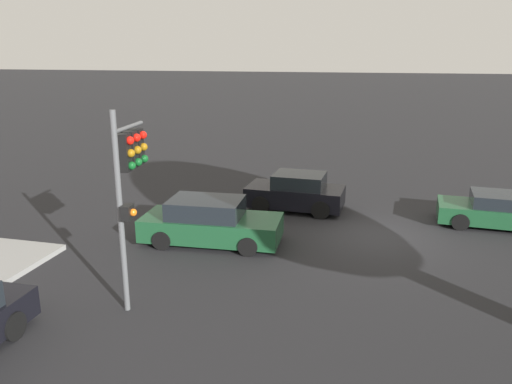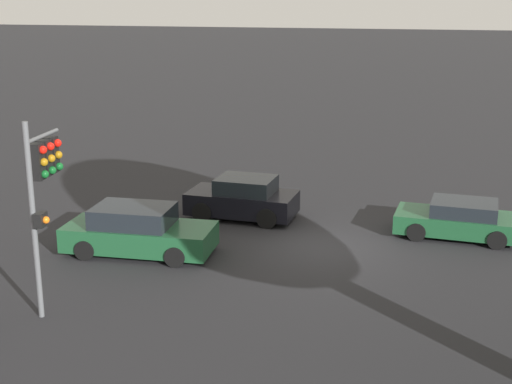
# 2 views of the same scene
# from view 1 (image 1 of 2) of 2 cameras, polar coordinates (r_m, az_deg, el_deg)

# --- Properties ---
(ground_plane) EXTENTS (300.00, 300.00, 0.00)m
(ground_plane) POSITION_cam_1_polar(r_m,az_deg,el_deg) (17.97, 13.51, -4.79)
(ground_plane) COLOR black
(traffic_signal) EXTENTS (0.69, 1.80, 4.92)m
(traffic_signal) POSITION_cam_1_polar(r_m,az_deg,el_deg) (12.38, -14.31, 2.82)
(traffic_signal) COLOR #515456
(traffic_signal) RESTS_ON ground_plane
(crossing_car_0) EXTENTS (4.13, 2.11, 1.23)m
(crossing_car_0) POSITION_cam_1_polar(r_m,az_deg,el_deg) (20.19, 25.87, -1.92)
(crossing_car_0) COLOR #194728
(crossing_car_0) RESTS_ON ground_plane
(crossing_car_1) EXTENTS (4.68, 2.22, 1.50)m
(crossing_car_1) POSITION_cam_1_polar(r_m,az_deg,el_deg) (16.65, -5.25, -3.48)
(crossing_car_1) COLOR #194728
(crossing_car_1) RESTS_ON ground_plane
(crossing_car_2) EXTENTS (3.90, 2.08, 1.51)m
(crossing_car_2) POSITION_cam_1_polar(r_m,az_deg,el_deg) (20.11, 4.60, -0.06)
(crossing_car_2) COLOR black
(crossing_car_2) RESTS_ON ground_plane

